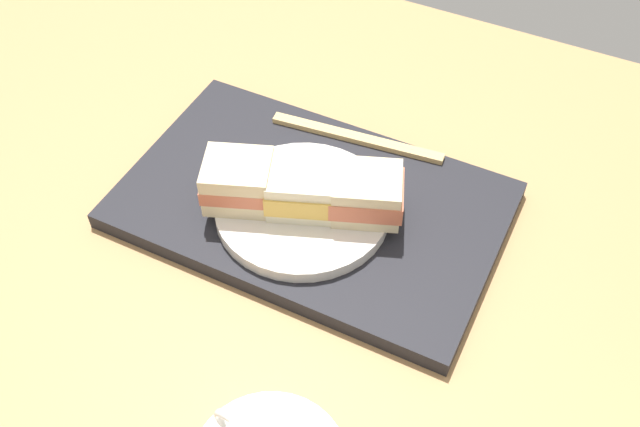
% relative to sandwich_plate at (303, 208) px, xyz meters
% --- Properties ---
extents(ground_plane, '(1.40, 1.00, 0.03)m').
position_rel_sandwich_plate_xyz_m(ground_plane, '(0.04, 0.02, -0.04)').
color(ground_plane, tan).
extents(serving_tray, '(0.43, 0.27, 0.02)m').
position_rel_sandwich_plate_xyz_m(serving_tray, '(0.00, -0.02, -0.02)').
color(serving_tray, black).
rests_on(serving_tray, ground_plane).
extents(sandwich_plate, '(0.20, 0.20, 0.01)m').
position_rel_sandwich_plate_xyz_m(sandwich_plate, '(0.00, 0.00, 0.00)').
color(sandwich_plate, silver).
rests_on(sandwich_plate, serving_tray).
extents(sandwich_near, '(0.10, 0.09, 0.05)m').
position_rel_sandwich_plate_xyz_m(sandwich_near, '(-0.07, -0.02, 0.03)').
color(sandwich_near, beige).
rests_on(sandwich_near, sandwich_plate).
extents(sandwich_middle, '(0.09, 0.09, 0.05)m').
position_rel_sandwich_plate_xyz_m(sandwich_middle, '(0.00, 0.00, 0.03)').
color(sandwich_middle, '#EFE5C1').
rests_on(sandwich_middle, sandwich_plate).
extents(sandwich_far, '(0.09, 0.09, 0.05)m').
position_rel_sandwich_plate_xyz_m(sandwich_far, '(0.07, 0.02, 0.03)').
color(sandwich_far, beige).
rests_on(sandwich_far, sandwich_plate).
extents(chopsticks_pair, '(0.22, 0.04, 0.01)m').
position_rel_sandwich_plate_xyz_m(chopsticks_pair, '(-0.01, -0.14, -0.00)').
color(chopsticks_pair, tan).
rests_on(chopsticks_pair, serving_tray).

